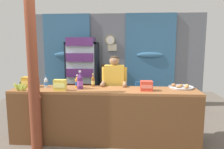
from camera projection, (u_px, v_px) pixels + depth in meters
The scene contains 17 objects.
ground_plane at pixel (108, 126), 4.35m from camera, with size 6.91×6.91×0.00m, color #665B51.
back_wall_curtained at pixel (113, 59), 5.79m from camera, with size 4.89×0.22×2.51m.
stall_counter at pixel (104, 111), 3.51m from camera, with size 3.19×0.59×0.93m.
timber_post at pixel (34, 81), 3.25m from camera, with size 0.19×0.17×2.34m.
drink_fridge at pixel (83, 71), 5.33m from camera, with size 0.78×0.70×1.85m.
bottle_shelf_rack at pixel (111, 85), 5.56m from camera, with size 0.48×0.28×1.17m.
plastic_lawn_chair at pixel (143, 96), 4.83m from camera, with size 0.49×0.49×0.86m.
shopkeeper at pixel (114, 84), 4.01m from camera, with size 0.48×0.42×1.48m.
soda_bottle_grape_soda at pixel (80, 81), 3.57m from camera, with size 0.10×0.10×0.32m.
soda_bottle_orange_soda at pixel (77, 82), 3.70m from camera, with size 0.07×0.07×0.23m.
soda_bottle_water at pixel (46, 82), 3.74m from camera, with size 0.07×0.07×0.21m.
soda_bottle_iced_tea at pixel (93, 81), 3.80m from camera, with size 0.06×0.06×0.24m.
snack_box_choco_powder at pixel (29, 82), 3.74m from camera, with size 0.22×0.15×0.18m.
snack_box_crackers at pixel (146, 86), 3.45m from camera, with size 0.20×0.16×0.16m.
snack_box_instant_noodle at pixel (60, 85), 3.46m from camera, with size 0.20×0.11×0.18m.
pastry_tray at pixel (181, 87), 3.66m from camera, with size 0.43×0.43×0.07m.
banana_bunch at pixel (20, 87), 3.44m from camera, with size 0.27×0.07×0.16m.
Camera 1 is at (0.39, -3.07, 1.69)m, focal length 33.43 mm.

